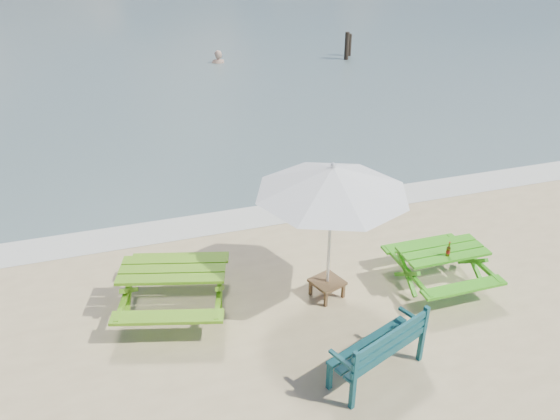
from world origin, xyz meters
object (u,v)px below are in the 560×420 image
object	(u,v)px
side_table	(327,288)
swimmer	(219,73)
picnic_table_right	(440,267)
beer_bottle	(448,251)
patio_umbrella	(332,180)
picnic_table_left	(175,289)
park_bench	(376,358)

from	to	relation	value
side_table	swimmer	bearing A→B (deg)	84.57
side_table	swimmer	size ratio (longest dim) A/B	0.32
picnic_table_right	beer_bottle	distance (m)	0.48
patio_umbrella	beer_bottle	bearing A→B (deg)	-12.66
patio_umbrella	picnic_table_right	bearing A→B (deg)	-7.40
side_table	swimmer	world-z (taller)	swimmer
picnic_table_left	side_table	bearing A→B (deg)	-9.99
picnic_table_left	park_bench	world-z (taller)	park_bench
swimmer	side_table	bearing A→B (deg)	-95.43
picnic_table_left	side_table	distance (m)	2.47
picnic_table_right	swimmer	size ratio (longest dim) A/B	0.86
picnic_table_left	picnic_table_right	xyz separation A→B (m)	(4.37, -0.68, -0.04)
picnic_table_right	swimmer	distance (m)	16.38
picnic_table_left	swimmer	xyz separation A→B (m)	(3.95, 15.68, -0.78)
swimmer	picnic_table_left	bearing A→B (deg)	-104.15
picnic_table_right	patio_umbrella	xyz separation A→B (m)	(-1.95, 0.25, 1.80)
picnic_table_left	park_bench	distance (m)	3.29
beer_bottle	swimmer	distance (m)	16.58
beer_bottle	picnic_table_right	bearing A→B (deg)	78.93
side_table	patio_umbrella	size ratio (longest dim) A/B	0.20
picnic_table_right	beer_bottle	size ratio (longest dim) A/B	6.23
picnic_table_left	patio_umbrella	world-z (taller)	patio_umbrella
picnic_table_right	side_table	world-z (taller)	picnic_table_right
park_bench	side_table	xyz separation A→B (m)	(0.00, 1.81, -0.12)
picnic_table_left	beer_bottle	size ratio (longest dim) A/B	8.46
beer_bottle	swimmer	bearing A→B (deg)	91.33
park_bench	picnic_table_left	bearing A→B (deg)	137.27
patio_umbrella	park_bench	bearing A→B (deg)	-90.10
picnic_table_right	patio_umbrella	distance (m)	2.67
picnic_table_left	picnic_table_right	size ratio (longest dim) A/B	1.36
side_table	beer_bottle	size ratio (longest dim) A/B	2.34
picnic_table_right	park_bench	distance (m)	2.50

